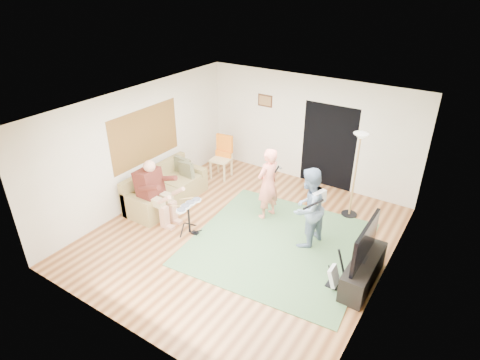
# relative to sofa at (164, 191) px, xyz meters

# --- Properties ---
(floor) EXTENTS (6.00, 6.00, 0.00)m
(floor) POSITION_rel_sofa_xyz_m (2.29, -0.16, -0.28)
(floor) COLOR brown
(floor) RESTS_ON ground
(walls) EXTENTS (5.50, 6.00, 2.70)m
(walls) POSITION_rel_sofa_xyz_m (2.29, -0.16, 1.07)
(walls) COLOR beige
(walls) RESTS_ON floor
(ceiling) EXTENTS (6.00, 6.00, 0.00)m
(ceiling) POSITION_rel_sofa_xyz_m (2.29, -0.16, 2.42)
(ceiling) COLOR white
(ceiling) RESTS_ON walls
(window_blinds) EXTENTS (0.00, 2.05, 2.05)m
(window_blinds) POSITION_rel_sofa_xyz_m (-0.45, 0.04, 1.27)
(window_blinds) COLOR brown
(window_blinds) RESTS_ON walls
(doorway) EXTENTS (2.10, 0.00, 2.10)m
(doorway) POSITION_rel_sofa_xyz_m (2.84, 2.83, 0.77)
(doorway) COLOR black
(doorway) RESTS_ON walls
(picture_frame) EXTENTS (0.42, 0.03, 0.32)m
(picture_frame) POSITION_rel_sofa_xyz_m (1.04, 2.83, 1.62)
(picture_frame) COLOR #3F2314
(picture_frame) RESTS_ON walls
(area_rug) EXTENTS (3.58, 3.54, 0.02)m
(area_rug) POSITION_rel_sofa_xyz_m (3.05, 0.00, -0.27)
(area_rug) COLOR #487044
(area_rug) RESTS_ON floor
(sofa) EXTENTS (0.84, 2.05, 0.83)m
(sofa) POSITION_rel_sofa_xyz_m (0.00, 0.00, 0.00)
(sofa) COLOR olive
(sofa) RESTS_ON floor
(drummer) EXTENTS (0.90, 0.51, 1.39)m
(drummer) POSITION_rel_sofa_xyz_m (0.42, -0.65, 0.27)
(drummer) COLOR #511E17
(drummer) RESTS_ON sofa
(drum_kit) EXTENTS (0.38, 0.68, 0.70)m
(drum_kit) POSITION_rel_sofa_xyz_m (1.29, -0.65, 0.03)
(drum_kit) COLOR black
(drum_kit) RESTS_ON floor
(singer) EXTENTS (0.52, 0.67, 1.63)m
(singer) POSITION_rel_sofa_xyz_m (2.34, 0.76, 0.54)
(singer) COLOR #FC856D
(singer) RESTS_ON floor
(microphone) EXTENTS (0.06, 0.06, 0.24)m
(microphone) POSITION_rel_sofa_xyz_m (2.54, 0.76, 0.94)
(microphone) COLOR black
(microphone) RESTS_ON singer
(guitarist) EXTENTS (0.76, 0.90, 1.65)m
(guitarist) POSITION_rel_sofa_xyz_m (3.47, 0.31, 0.55)
(guitarist) COLOR slate
(guitarist) RESTS_ON floor
(guitar_held) EXTENTS (0.31, 0.61, 0.26)m
(guitar_held) POSITION_rel_sofa_xyz_m (3.67, 0.31, 0.84)
(guitar_held) COLOR white
(guitar_held) RESTS_ON guitarist
(guitar_spare) EXTENTS (0.29, 0.26, 0.81)m
(guitar_spare) POSITION_rel_sofa_xyz_m (4.42, -0.57, -0.04)
(guitar_spare) COLOR black
(guitar_spare) RESTS_ON floor
(torchiere_lamp) EXTENTS (0.35, 0.35, 1.94)m
(torchiere_lamp) POSITION_rel_sofa_xyz_m (3.86, 1.80, 1.06)
(torchiere_lamp) COLOR black
(torchiere_lamp) RESTS_ON floor
(dining_chair) EXTENTS (0.52, 0.54, 1.11)m
(dining_chair) POSITION_rel_sofa_xyz_m (0.39, 1.80, 0.12)
(dining_chair) COLOR #D4C18A
(dining_chair) RESTS_ON floor
(tv_cabinet) EXTENTS (0.40, 1.40, 0.50)m
(tv_cabinet) POSITION_rel_sofa_xyz_m (4.79, -0.19, -0.03)
(tv_cabinet) COLOR black
(tv_cabinet) RESTS_ON floor
(television) EXTENTS (0.06, 1.20, 0.69)m
(television) POSITION_rel_sofa_xyz_m (4.74, -0.19, 0.57)
(television) COLOR black
(television) RESTS_ON tv_cabinet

